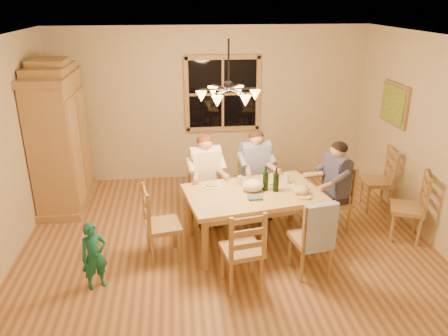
{
  "coord_description": "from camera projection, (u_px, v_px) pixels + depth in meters",
  "views": [
    {
      "loc": [
        -0.62,
        -5.05,
        3.15
      ],
      "look_at": [
        -0.04,
        0.1,
        1.1
      ],
      "focal_mm": 35.0,
      "sensor_mm": 36.0,
      "label": 1
    }
  ],
  "objects": [
    {
      "name": "floor",
      "position": [
        228.0,
        246.0,
        5.89
      ],
      "size": [
        5.5,
        5.5,
        0.0
      ],
      "primitive_type": "plane",
      "color": "brown",
      "rests_on": "ground"
    },
    {
      "name": "ceiling",
      "position": [
        229.0,
        38.0,
        4.9
      ],
      "size": [
        5.5,
        5.0,
        0.02
      ],
      "primitive_type": "cube",
      "color": "white",
      "rests_on": "wall_back"
    },
    {
      "name": "wall_back",
      "position": [
        211.0,
        105.0,
        7.7
      ],
      "size": [
        5.5,
        0.02,
        2.7
      ],
      "primitive_type": "cube",
      "color": "#C2B389",
      "rests_on": "floor"
    },
    {
      "name": "wall_right",
      "position": [
        438.0,
        144.0,
        5.68
      ],
      "size": [
        0.02,
        5.0,
        2.7
      ],
      "primitive_type": "cube",
      "color": "#C2B389",
      "rests_on": "floor"
    },
    {
      "name": "window",
      "position": [
        223.0,
        94.0,
        7.62
      ],
      "size": [
        1.3,
        0.06,
        1.3
      ],
      "color": "black",
      "rests_on": "wall_back"
    },
    {
      "name": "painting",
      "position": [
        394.0,
        104.0,
        6.69
      ],
      "size": [
        0.06,
        0.78,
        0.64
      ],
      "color": "olive",
      "rests_on": "wall_right"
    },
    {
      "name": "chandelier",
      "position": [
        228.0,
        93.0,
        5.13
      ],
      "size": [
        0.77,
        0.68,
        0.71
      ],
      "color": "black",
      "rests_on": "ceiling"
    },
    {
      "name": "armoire",
      "position": [
        60.0,
        141.0,
        6.73
      ],
      "size": [
        0.66,
        1.4,
        2.3
      ],
      "color": "olive",
      "rests_on": "floor"
    },
    {
      "name": "dining_table",
      "position": [
        253.0,
        199.0,
        5.74
      ],
      "size": [
        1.9,
        1.35,
        0.76
      ],
      "rotation": [
        0.0,
        0.0,
        0.18
      ],
      "color": "tan",
      "rests_on": "floor"
    },
    {
      "name": "chair_far_left",
      "position": [
        206.0,
        201.0,
        6.48
      ],
      "size": [
        0.51,
        0.49,
        0.99
      ],
      "rotation": [
        0.0,
        0.0,
        3.32
      ],
      "color": "#9E7C46",
      "rests_on": "floor"
    },
    {
      "name": "chair_far_right",
      "position": [
        255.0,
        195.0,
        6.69
      ],
      "size": [
        0.51,
        0.49,
        0.99
      ],
      "rotation": [
        0.0,
        0.0,
        3.32
      ],
      "color": "#9E7C46",
      "rests_on": "floor"
    },
    {
      "name": "chair_near_left",
      "position": [
        242.0,
        261.0,
        5.02
      ],
      "size": [
        0.51,
        0.49,
        0.99
      ],
      "rotation": [
        0.0,
        0.0,
        0.18
      ],
      "color": "#9E7C46",
      "rests_on": "floor"
    },
    {
      "name": "chair_near_right",
      "position": [
        310.0,
        249.0,
        5.25
      ],
      "size": [
        0.51,
        0.49,
        0.99
      ],
      "rotation": [
        0.0,
        0.0,
        0.18
      ],
      "color": "#9E7C46",
      "rests_on": "floor"
    },
    {
      "name": "chair_end_left",
      "position": [
        164.0,
        236.0,
        5.54
      ],
      "size": [
        0.49,
        0.51,
        0.99
      ],
      "rotation": [
        0.0,
        0.0,
        -1.39
      ],
      "color": "#9E7C46",
      "rests_on": "floor"
    },
    {
      "name": "chair_end_right",
      "position": [
        332.0,
        211.0,
        6.19
      ],
      "size": [
        0.49,
        0.51,
        0.99
      ],
      "rotation": [
        0.0,
        0.0,
        1.75
      ],
      "color": "#9E7C46",
      "rests_on": "floor"
    },
    {
      "name": "adult_woman",
      "position": [
        205.0,
        168.0,
        6.28
      ],
      "size": [
        0.45,
        0.48,
        0.87
      ],
      "rotation": [
        0.0,
        0.0,
        3.32
      ],
      "color": "#F6E8BE",
      "rests_on": "floor"
    },
    {
      "name": "adult_plaid_man",
      "position": [
        256.0,
        162.0,
        6.49
      ],
      "size": [
        0.45,
        0.48,
        0.87
      ],
      "rotation": [
        0.0,
        0.0,
        3.32
      ],
      "color": "#354892",
      "rests_on": "floor"
    },
    {
      "name": "adult_slate_man",
      "position": [
        336.0,
        176.0,
        5.99
      ],
      "size": [
        0.48,
        0.45,
        0.87
      ],
      "rotation": [
        0.0,
        0.0,
        1.75
      ],
      "color": "#3B3F5E",
      "rests_on": "floor"
    },
    {
      "name": "towel",
      "position": [
        320.0,
        228.0,
        4.94
      ],
      "size": [
        0.39,
        0.17,
        0.58
      ],
      "primitive_type": "cube",
      "rotation": [
        0.0,
        0.0,
        0.18
      ],
      "color": "#9BB1D2",
      "rests_on": "chair_near_right"
    },
    {
      "name": "wine_bottle_a",
      "position": [
        266.0,
        178.0,
        5.7
      ],
      "size": [
        0.08,
        0.08,
        0.33
      ],
      "primitive_type": "cylinder",
      "color": "black",
      "rests_on": "dining_table"
    },
    {
      "name": "wine_bottle_b",
      "position": [
        276.0,
        179.0,
        5.66
      ],
      "size": [
        0.08,
        0.08,
        0.33
      ],
      "primitive_type": "cylinder",
      "color": "black",
      "rests_on": "dining_table"
    },
    {
      "name": "plate_woman",
      "position": [
        212.0,
        186.0,
        5.86
      ],
      "size": [
        0.26,
        0.26,
        0.02
      ],
      "primitive_type": "cylinder",
      "color": "white",
      "rests_on": "dining_table"
    },
    {
      "name": "plate_plaid",
      "position": [
        263.0,
        182.0,
        5.98
      ],
      "size": [
        0.26,
        0.26,
        0.02
      ],
      "primitive_type": "cylinder",
      "color": "white",
      "rests_on": "dining_table"
    },
    {
      "name": "plate_slate",
      "position": [
        301.0,
        186.0,
        5.85
      ],
      "size": [
        0.26,
        0.26,
        0.02
      ],
      "primitive_type": "cylinder",
      "color": "white",
      "rests_on": "dining_table"
    },
    {
      "name": "wine_glass_a",
      "position": [
        240.0,
        181.0,
        5.86
      ],
      "size": [
        0.06,
        0.06,
        0.14
      ],
      "primitive_type": "cylinder",
      "color": "silver",
      "rests_on": "dining_table"
    },
    {
      "name": "wine_glass_b",
      "position": [
        287.0,
        179.0,
        5.93
      ],
      "size": [
        0.06,
        0.06,
        0.14
      ],
      "primitive_type": "cylinder",
      "color": "silver",
      "rests_on": "dining_table"
    },
    {
      "name": "cap",
      "position": [
        302.0,
        190.0,
        5.61
      ],
      "size": [
        0.2,
        0.2,
        0.11
      ],
      "primitive_type": "ellipsoid",
      "color": "beige",
      "rests_on": "dining_table"
    },
    {
      "name": "napkin",
      "position": [
        255.0,
        197.0,
        5.51
      ],
      "size": [
        0.2,
        0.17,
        0.03
      ],
      "primitive_type": "cube",
      "rotation": [
        0.0,
        0.0,
        0.18
      ],
      "color": "#466480",
      "rests_on": "dining_table"
    },
    {
      "name": "cloth_bundle",
      "position": [
        253.0,
        186.0,
        5.7
      ],
      "size": [
        0.28,
        0.22,
        0.15
      ],
      "primitive_type": "ellipsoid",
      "color": "beige",
      "rests_on": "dining_table"
    },
    {
      "name": "child",
      "position": [
        94.0,
        256.0,
        4.93
      ],
      "size": [
        0.35,
        0.31,
        0.82
      ],
      "primitive_type": "imported",
      "rotation": [
        0.0,
        0.0,
        0.47
      ],
      "color": "#176A58",
      "rests_on": "floor"
    },
    {
      "name": "chair_spare_front",
      "position": [
        405.0,
        218.0,
        5.99
      ],
      "size": [
        0.56,
        0.57,
        0.99
      ],
      "rotation": [
        0.0,
        0.0,
        1.18
      ],
      "color": "#9E7C46",
      "rests_on": "floor"
    },
    {
      "name": "chair_spare_back",
      "position": [
        376.0,
        190.0,
        6.85
      ],
      "size": [
        0.46,
        0.48,
        0.99
      ],
      "rotation": [
        0.0,
        0.0,
        1.47
      ],
      "color": "#9E7C46",
      "rests_on": "floor"
    }
  ]
}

